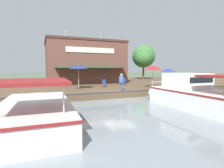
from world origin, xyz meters
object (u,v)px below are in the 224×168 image
tree_behind_restaurant (143,57)px  cafe_chair_far_corner_seat (124,81)px  patio_umbrella_mid_patio_right (168,70)px  person_mid_patio (178,79)px  swan (48,132)px  cafe_chair_mid_patio (104,83)px  tree_upstream_bank (108,59)px  patio_umbrella_by_entrance (78,67)px  patio_umbrella_mid_patio_left (153,68)px  motorboat_distant_upstream (190,95)px  person_near_entrance (121,80)px  motorboat_second_along (36,109)px  person_at_quay_edge (181,78)px  waterfront_restaurant (84,62)px

tree_behind_restaurant → cafe_chair_far_corner_seat: bearing=-43.2°
patio_umbrella_mid_patio_right → person_mid_patio: 1.87m
swan → person_mid_patio: bearing=119.7°
cafe_chair_mid_patio → tree_upstream_bank: size_ratio=0.14×
patio_umbrella_by_entrance → patio_umbrella_mid_patio_left: patio_umbrella_by_entrance is taller
tree_upstream_bank → cafe_chair_far_corner_seat: bearing=-9.1°
patio_umbrella_mid_patio_right → tree_behind_restaurant: size_ratio=0.32×
motorboat_distant_upstream → patio_umbrella_by_entrance: bearing=-146.7°
patio_umbrella_mid_patio_right → person_near_entrance: patio_umbrella_mid_patio_right is taller
person_near_entrance → tree_upstream_bank: tree_upstream_bank is taller
motorboat_second_along → swan: motorboat_second_along is taller
person_near_entrance → tree_behind_restaurant: 19.15m
person_at_quay_edge → motorboat_second_along: 16.45m
patio_umbrella_mid_patio_left → tree_behind_restaurant: 15.74m
tree_behind_restaurant → motorboat_distant_upstream: bearing=-24.1°
person_at_quay_edge → tree_upstream_bank: (-14.76, -3.28, 2.91)m
patio_umbrella_mid_patio_right → motorboat_second_along: size_ratio=0.27×
person_mid_patio → tree_behind_restaurant: (-14.78, 4.88, 3.43)m
person_at_quay_edge → motorboat_distant_upstream: bearing=-39.4°
patio_umbrella_by_entrance → person_mid_patio: (3.14, 10.41, -1.29)m
waterfront_restaurant → swan: bearing=-17.1°
cafe_chair_mid_patio → motorboat_distant_upstream: bearing=15.6°
person_near_entrance → motorboat_distant_upstream: (6.05, 2.48, -0.70)m
cafe_chair_mid_patio → swan: cafe_chair_mid_patio is taller
cafe_chair_far_corner_seat → motorboat_second_along: motorboat_second_along is taller
patio_umbrella_mid_patio_left → motorboat_second_along: 13.63m
swan → tree_upstream_bank: (-23.22, 11.54, 4.35)m
patio_umbrella_mid_patio_right → person_at_quay_edge: bearing=42.9°
tree_upstream_bank → motorboat_second_along: bearing=-30.0°
cafe_chair_mid_patio → patio_umbrella_by_entrance: bearing=-73.4°
motorboat_distant_upstream → tree_upstream_bank: bearing=174.4°
waterfront_restaurant → person_at_quay_edge: (11.87, 8.56, -2.08)m
person_at_quay_edge → person_near_entrance: bearing=-86.5°
person_near_entrance → patio_umbrella_mid_patio_right: bearing=102.6°
patio_umbrella_mid_patio_left → tree_behind_restaurant: (-13.69, 7.45, 2.21)m
tree_upstream_bank → cafe_chair_mid_patio: bearing=-23.5°
person_mid_patio → swan: 16.04m
patio_umbrella_mid_patio_left → person_at_quay_edge: size_ratio=1.49×
patio_umbrella_by_entrance → cafe_chair_far_corner_seat: 7.11m
person_at_quay_edge → patio_umbrella_mid_patio_left: bearing=-98.8°
patio_umbrella_mid_patio_right → tree_behind_restaurant: bearing=159.5°
tree_upstream_bank → waterfront_restaurant: bearing=-61.3°
motorboat_distant_upstream → tree_behind_restaurant: bearing=155.9°
cafe_chair_far_corner_seat → person_at_quay_edge: (4.86, 4.86, 0.59)m
swan → motorboat_second_along: bearing=-169.5°
waterfront_restaurant → swan: waterfront_restaurant is taller
person_near_entrance → waterfront_restaurant: bearing=-176.7°
patio_umbrella_by_entrance → cafe_chair_mid_patio: bearing=106.6°
waterfront_restaurant → motorboat_second_along: bearing=-20.6°
cafe_chair_mid_patio → person_mid_patio: (4.08, 7.23, 0.53)m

